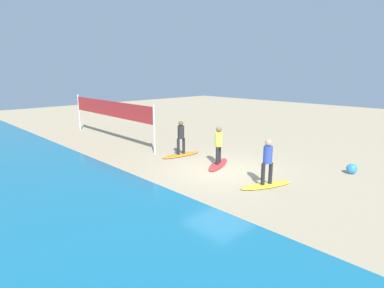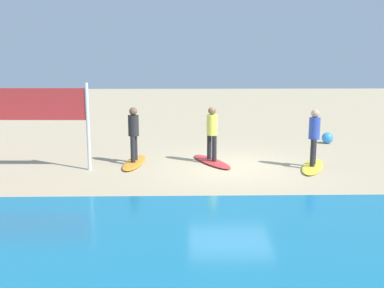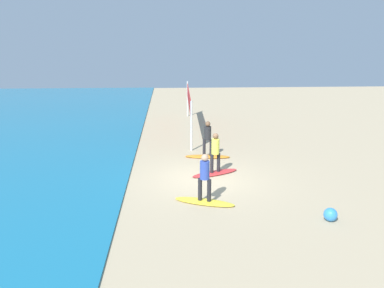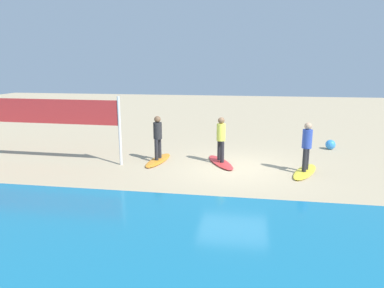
{
  "view_description": "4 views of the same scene",
  "coord_description": "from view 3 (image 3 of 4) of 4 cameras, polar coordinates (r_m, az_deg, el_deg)",
  "views": [
    {
      "loc": [
        -8.23,
        9.54,
        4.02
      ],
      "look_at": [
        0.66,
        0.98,
        1.19
      ],
      "focal_mm": 29.44,
      "sensor_mm": 36.0,
      "label": 1
    },
    {
      "loc": [
        1.44,
        13.36,
        3.34
      ],
      "look_at": [
        1.18,
        1.24,
        0.94
      ],
      "focal_mm": 43.54,
      "sensor_mm": 36.0,
      "label": 2
    },
    {
      "loc": [
        -14.71,
        1.37,
        5.4
      ],
      "look_at": [
        0.7,
        0.44,
        1.26
      ],
      "focal_mm": 36.79,
      "sensor_mm": 36.0,
      "label": 3
    },
    {
      "loc": [
        -0.46,
        12.09,
        3.58
      ],
      "look_at": [
        1.33,
        1.25,
        1.1
      ],
      "focal_mm": 32.95,
      "sensor_mm": 36.0,
      "label": 4
    }
  ],
  "objects": [
    {
      "name": "ground_plane",
      "position": [
        15.73,
        1.77,
        -5.06
      ],
      "size": [
        60.0,
        60.0,
        0.0
      ],
      "primitive_type": "plane",
      "color": "tan"
    },
    {
      "name": "surfboard_yellow",
      "position": [
        13.5,
        1.82,
        -8.36
      ],
      "size": [
        1.29,
        2.16,
        0.09
      ],
      "primitive_type": "ellipsoid",
      "rotation": [
        0.0,
        0.0,
        1.2
      ],
      "color": "yellow",
      "rests_on": "ground"
    },
    {
      "name": "surfer_yellow",
      "position": [
        13.13,
        1.85,
        -4.39
      ],
      "size": [
        0.32,
        0.44,
        1.64
      ],
      "color": "#232328",
      "rests_on": "surfboard_yellow"
    },
    {
      "name": "surfboard_red",
      "position": [
        16.27,
        3.36,
        -4.22
      ],
      "size": [
        1.39,
        2.14,
        0.09
      ],
      "primitive_type": "ellipsoid",
      "rotation": [
        0.0,
        0.0,
        2.0
      ],
      "color": "red",
      "rests_on": "ground"
    },
    {
      "name": "surfer_red",
      "position": [
        15.97,
        3.41,
        -0.86
      ],
      "size": [
        0.32,
        0.43,
        1.64
      ],
      "color": "#232328",
      "rests_on": "surfboard_red"
    },
    {
      "name": "surfboard_orange",
      "position": [
        18.49,
        2.26,
        -1.82
      ],
      "size": [
        0.8,
        2.15,
        0.09
      ],
      "primitive_type": "ellipsoid",
      "rotation": [
        0.0,
        0.0,
        1.45
      ],
      "color": "orange",
      "rests_on": "ground"
    },
    {
      "name": "surfer_orange",
      "position": [
        18.23,
        2.29,
        1.17
      ],
      "size": [
        0.32,
        0.46,
        1.64
      ],
      "color": "#232328",
      "rests_on": "surfboard_orange"
    },
    {
      "name": "volleyball_net",
      "position": [
        23.63,
        -0.42,
        6.24
      ],
      "size": [
        9.1,
        0.35,
        2.5
      ],
      "color": "silver",
      "rests_on": "ground"
    },
    {
      "name": "beach_ball",
      "position": [
        12.9,
        19.43,
        -9.62
      ],
      "size": [
        0.42,
        0.42,
        0.42
      ],
      "primitive_type": "sphere",
      "color": "#338CE5",
      "rests_on": "ground"
    }
  ]
}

